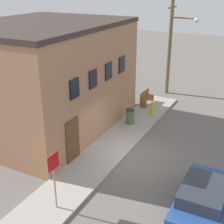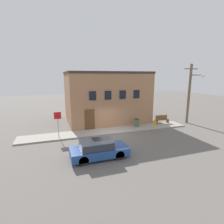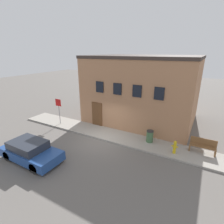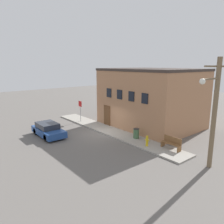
% 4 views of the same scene
% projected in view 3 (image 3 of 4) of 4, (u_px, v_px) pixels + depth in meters
% --- Properties ---
extents(ground_plane, '(80.00, 80.00, 0.00)m').
position_uv_depth(ground_plane, '(102.00, 140.00, 13.15)').
color(ground_plane, '#66605B').
extents(sidewalk, '(17.07, 2.07, 0.12)m').
position_uv_depth(sidewalk, '(109.00, 134.00, 13.98)').
color(sidewalk, '#9E998E').
rests_on(sidewalk, ground).
extents(brick_building, '(9.40, 7.43, 6.01)m').
position_uv_depth(brick_building, '(143.00, 89.00, 16.40)').
color(brick_building, '#A87551').
rests_on(brick_building, ground).
extents(fire_hydrant, '(0.41, 0.19, 0.87)m').
position_uv_depth(fire_hydrant, '(175.00, 147.00, 11.15)').
color(fire_hydrant, gold).
rests_on(fire_hydrant, sidewalk).
extents(stop_sign, '(0.61, 0.06, 2.29)m').
position_uv_depth(stop_sign, '(59.00, 107.00, 15.42)').
color(stop_sign, gray).
rests_on(stop_sign, sidewalk).
extents(bench, '(1.56, 0.44, 0.93)m').
position_uv_depth(bench, '(203.00, 146.00, 11.26)').
color(bench, brown).
rests_on(bench, sidewalk).
extents(trash_bin, '(0.51, 0.51, 0.88)m').
position_uv_depth(trash_bin, '(150.00, 136.00, 12.57)').
color(trash_bin, '#426642').
rests_on(trash_bin, sidewalk).
extents(parked_car, '(3.92, 1.75, 1.22)m').
position_uv_depth(parked_car, '(30.00, 151.00, 10.63)').
color(parked_car, black).
rests_on(parked_car, ground).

